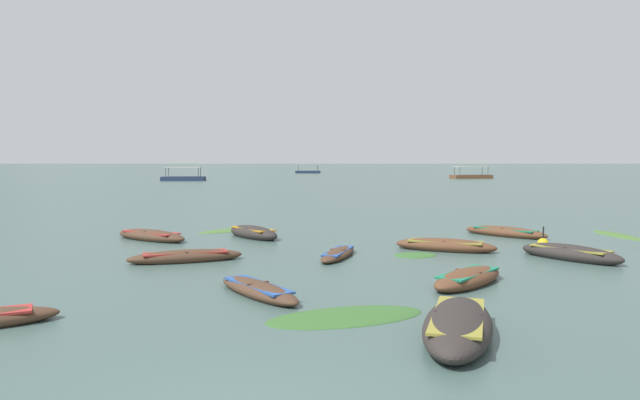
{
  "coord_description": "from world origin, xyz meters",
  "views": [
    {
      "loc": [
        1.33,
        -6.16,
        3.24
      ],
      "look_at": [
        -0.37,
        40.64,
        0.04
      ],
      "focal_mm": 31.36,
      "sensor_mm": 36.0,
      "label": 1
    }
  ],
  "objects_px": {
    "rowboat_9": "(570,254)",
    "ferry_1": "(308,172)",
    "rowboat_3": "(338,254)",
    "rowboat_7": "(258,290)",
    "rowboat_5": "(151,236)",
    "rowboat_10": "(468,278)",
    "rowboat_2": "(458,326)",
    "mooring_buoy": "(543,243)",
    "rowboat_11": "(445,246)",
    "ferry_2": "(183,178)",
    "rowboat_12": "(253,233)",
    "rowboat_1": "(186,257)",
    "rowboat_6": "(505,232)",
    "ferry_0": "(471,176)"
  },
  "relations": [
    {
      "from": "rowboat_1",
      "to": "rowboat_6",
      "type": "relative_size",
      "value": 1.1
    },
    {
      "from": "rowboat_6",
      "to": "ferry_0",
      "type": "height_order",
      "value": "ferry_0"
    },
    {
      "from": "ferry_1",
      "to": "mooring_buoy",
      "type": "distance_m",
      "value": 137.76
    },
    {
      "from": "rowboat_1",
      "to": "ferry_1",
      "type": "bearing_deg",
      "value": 91.71
    },
    {
      "from": "rowboat_1",
      "to": "rowboat_6",
      "type": "distance_m",
      "value": 13.98
    },
    {
      "from": "rowboat_2",
      "to": "rowboat_3",
      "type": "height_order",
      "value": "rowboat_2"
    },
    {
      "from": "rowboat_2",
      "to": "rowboat_12",
      "type": "distance_m",
      "value": 14.72
    },
    {
      "from": "rowboat_6",
      "to": "ferry_0",
      "type": "bearing_deg",
      "value": 77.91
    },
    {
      "from": "rowboat_12",
      "to": "rowboat_9",
      "type": "bearing_deg",
      "value": -23.57
    },
    {
      "from": "rowboat_11",
      "to": "mooring_buoy",
      "type": "xyz_separation_m",
      "value": [
        3.98,
        1.22,
        -0.08
      ]
    },
    {
      "from": "rowboat_6",
      "to": "rowboat_10",
      "type": "xyz_separation_m",
      "value": [
        -3.83,
        -9.83,
        -0.0
      ]
    },
    {
      "from": "rowboat_7",
      "to": "mooring_buoy",
      "type": "distance_m",
      "value": 12.9
    },
    {
      "from": "mooring_buoy",
      "to": "rowboat_12",
      "type": "bearing_deg",
      "value": 170.23
    },
    {
      "from": "rowboat_3",
      "to": "ferry_2",
      "type": "relative_size",
      "value": 0.44
    },
    {
      "from": "rowboat_12",
      "to": "mooring_buoy",
      "type": "relative_size",
      "value": 3.68
    },
    {
      "from": "rowboat_6",
      "to": "rowboat_7",
      "type": "distance_m",
      "value": 14.52
    },
    {
      "from": "ferry_0",
      "to": "ferry_1",
      "type": "xyz_separation_m",
      "value": [
        -34.59,
        49.14,
        0.0
      ]
    },
    {
      "from": "rowboat_2",
      "to": "ferry_0",
      "type": "bearing_deg",
      "value": 76.83
    },
    {
      "from": "rowboat_9",
      "to": "mooring_buoy",
      "type": "distance_m",
      "value": 2.99
    },
    {
      "from": "rowboat_10",
      "to": "ferry_1",
      "type": "xyz_separation_m",
      "value": [
        -12.62,
        143.66,
        0.29
      ]
    },
    {
      "from": "rowboat_9",
      "to": "ferry_1",
      "type": "relative_size",
      "value": 0.47
    },
    {
      "from": "rowboat_3",
      "to": "rowboat_5",
      "type": "relative_size",
      "value": 0.85
    },
    {
      "from": "rowboat_2",
      "to": "rowboat_11",
      "type": "bearing_deg",
      "value": 80.7
    },
    {
      "from": "rowboat_5",
      "to": "mooring_buoy",
      "type": "bearing_deg",
      "value": -4.0
    },
    {
      "from": "rowboat_3",
      "to": "rowboat_9",
      "type": "bearing_deg",
      "value": -1.07
    },
    {
      "from": "ferry_1",
      "to": "ferry_2",
      "type": "relative_size",
      "value": 0.98
    },
    {
      "from": "rowboat_2",
      "to": "ferry_1",
      "type": "relative_size",
      "value": 0.53
    },
    {
      "from": "rowboat_3",
      "to": "rowboat_1",
      "type": "bearing_deg",
      "value": -168.46
    },
    {
      "from": "rowboat_5",
      "to": "ferry_2",
      "type": "distance_m",
      "value": 74.57
    },
    {
      "from": "rowboat_5",
      "to": "mooring_buoy",
      "type": "distance_m",
      "value": 15.76
    },
    {
      "from": "rowboat_10",
      "to": "rowboat_1",
      "type": "bearing_deg",
      "value": 159.76
    },
    {
      "from": "ferry_1",
      "to": "mooring_buoy",
      "type": "xyz_separation_m",
      "value": [
        17.07,
        -136.7,
        -0.35
      ]
    },
    {
      "from": "rowboat_2",
      "to": "ferry_0",
      "type": "height_order",
      "value": "ferry_0"
    },
    {
      "from": "rowboat_11",
      "to": "ferry_2",
      "type": "relative_size",
      "value": 0.52
    },
    {
      "from": "ferry_2",
      "to": "rowboat_10",
      "type": "bearing_deg",
      "value": -69.27
    },
    {
      "from": "rowboat_3",
      "to": "rowboat_7",
      "type": "bearing_deg",
      "value": -109.41
    },
    {
      "from": "mooring_buoy",
      "to": "rowboat_11",
      "type": "bearing_deg",
      "value": -162.97
    },
    {
      "from": "rowboat_3",
      "to": "rowboat_12",
      "type": "distance_m",
      "value": 6.07
    },
    {
      "from": "rowboat_6",
      "to": "rowboat_11",
      "type": "xyz_separation_m",
      "value": [
        -3.37,
        -4.09,
        0.01
      ]
    },
    {
      "from": "rowboat_7",
      "to": "ferry_1",
      "type": "bearing_deg",
      "value": 92.85
    },
    {
      "from": "ferry_0",
      "to": "ferry_2",
      "type": "height_order",
      "value": "same"
    },
    {
      "from": "rowboat_5",
      "to": "rowboat_10",
      "type": "relative_size",
      "value": 1.25
    },
    {
      "from": "rowboat_5",
      "to": "rowboat_12",
      "type": "xyz_separation_m",
      "value": [
        4.14,
        0.89,
        0.03
      ]
    },
    {
      "from": "rowboat_1",
      "to": "rowboat_12",
      "type": "bearing_deg",
      "value": 77.48
    },
    {
      "from": "rowboat_1",
      "to": "rowboat_10",
      "type": "bearing_deg",
      "value": -20.24
    },
    {
      "from": "rowboat_6",
      "to": "mooring_buoy",
      "type": "distance_m",
      "value": 2.94
    },
    {
      "from": "rowboat_9",
      "to": "ferry_2",
      "type": "relative_size",
      "value": 0.46
    },
    {
      "from": "rowboat_1",
      "to": "rowboat_7",
      "type": "bearing_deg",
      "value": -55.93
    },
    {
      "from": "rowboat_1",
      "to": "rowboat_7",
      "type": "distance_m",
      "value": 5.41
    },
    {
      "from": "rowboat_2",
      "to": "rowboat_9",
      "type": "distance_m",
      "value": 10.12
    }
  ]
}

